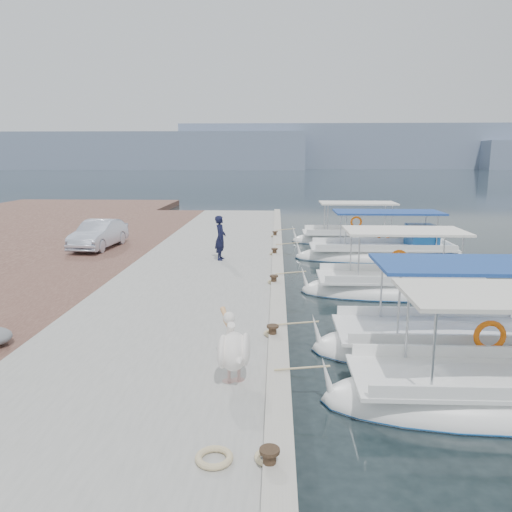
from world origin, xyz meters
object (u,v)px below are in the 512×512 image
Objects in this scene: fishing_caique_e at (353,240)px; fisherman at (220,238)px; fishing_caique_d at (384,255)px; fishing_caique_b at (449,348)px; fishing_caique_c at (397,290)px; fishing_caique_a at (494,399)px; pelican at (233,349)px; parked_car at (99,234)px.

fisherman is at bearing -131.14° from fishing_caique_e.
fisherman is (-7.30, -2.90, 1.23)m from fishing_caique_d.
fisherman is (-6.50, 8.51, 1.29)m from fishing_caique_b.
fisherman reaches higher than fishing_caique_c.
pelican is at bearing -177.82° from fishing_caique_a.
fishing_caique_c reaches higher than pelican.
fishing_caique_e is 1.74× the size of parked_car.
fishing_caique_b is 0.83× the size of fishing_caique_d.
fisherman is (-6.59, -7.54, 1.29)m from fishing_caique_e.
fishing_caique_e is 19.57m from pelican.
parked_car is at bearing -178.00° from fishing_caique_d.
fishing_caique_d is 4.70m from fishing_caique_e.
fishing_caique_d is 4.41× the size of fisherman.
fishing_caique_e is at bearing 89.52° from fishing_caique_c.
fishing_caique_d is 1.18× the size of fishing_caique_e.
fishing_caique_c is 4.17× the size of pelican.
pelican is (-5.00, -2.82, 1.01)m from fishing_caique_b.
pelican is at bearing -56.98° from parked_car.
fishing_caique_a is at bearing -90.40° from fishing_caique_e.
fisherman is at bearing 127.40° from fishing_caique_b.
fishing_caique_c is 0.97× the size of fishing_caique_e.
fishing_caique_c is 6.05m from fishing_caique_d.
fishing_caique_d is 7.95m from fisherman.
fishing_caique_e is (0.09, 10.64, 0.00)m from fishing_caique_c.
fishing_caique_d is at bearing -81.28° from fishing_caique_e.
parked_car is at bearing 132.42° from fishing_caique_a.
fishing_caique_d is at bearing 67.82° from pelican.
fishing_caique_a is 0.96× the size of fishing_caique_e.
fisherman is (-6.46, 11.14, 1.29)m from fishing_caique_a.
fishing_caique_b is 5.41m from fishing_caique_c.
fisherman reaches higher than pelican.
parked_car is at bearing 70.09° from fisherman.
fisherman is (-1.50, 11.33, 0.28)m from pelican.
fishing_caique_d and fishing_caique_e have the same top height.
fisherman reaches higher than fishing_caique_b.
fisherman is at bearing -17.70° from parked_car.
fishing_caique_c is 1.70× the size of parked_car.
fishing_caique_a and fishing_caique_e have the same top height.
fishing_caique_d reaches higher than parked_car.
parked_car is (-12.45, 10.95, 1.02)m from fishing_caique_b.
pelican is 11.43m from fisherman.
parked_car is (-12.41, 13.58, 1.02)m from fishing_caique_a.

